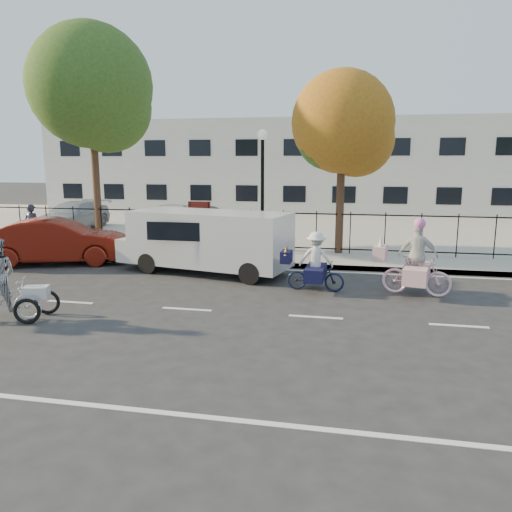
% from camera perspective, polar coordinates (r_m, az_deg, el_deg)
% --- Properties ---
extents(ground, '(120.00, 120.00, 0.00)m').
position_cam_1_polar(ground, '(11.81, -7.90, -6.07)').
color(ground, '#333334').
extents(road_markings, '(60.00, 9.52, 0.01)m').
position_cam_1_polar(road_markings, '(11.81, -7.90, -6.05)').
color(road_markings, silver).
rests_on(road_markings, ground).
extents(curb, '(60.00, 0.10, 0.15)m').
position_cam_1_polar(curb, '(16.49, -2.12, -0.85)').
color(curb, '#A8A399').
rests_on(curb, ground).
extents(sidewalk, '(60.00, 2.20, 0.15)m').
position_cam_1_polar(sidewalk, '(17.50, -1.32, -0.16)').
color(sidewalk, '#A8A399').
rests_on(sidewalk, ground).
extents(parking_lot, '(60.00, 15.60, 0.15)m').
position_cam_1_polar(parking_lot, '(26.14, 3.00, 3.49)').
color(parking_lot, '#A8A399').
rests_on(parking_lot, ground).
extents(iron_fence, '(58.00, 0.06, 1.50)m').
position_cam_1_polar(iron_fence, '(18.42, -0.57, 3.00)').
color(iron_fence, black).
rests_on(iron_fence, sidewalk).
extents(building, '(34.00, 10.00, 6.00)m').
position_cam_1_polar(building, '(35.85, 5.46, 10.14)').
color(building, silver).
rests_on(building, ground).
extents(lamppost, '(0.36, 0.36, 4.33)m').
position_cam_1_polar(lamppost, '(17.76, 0.74, 9.87)').
color(lamppost, black).
rests_on(lamppost, sidewalk).
extents(street_sign, '(0.85, 0.06, 1.80)m').
position_cam_1_polar(street_sign, '(18.45, -6.48, 4.56)').
color(street_sign, black).
rests_on(street_sign, sidewalk).
extents(unicorn_bike, '(2.03, 1.45, 2.01)m').
position_cam_1_polar(unicorn_bike, '(13.38, 17.78, -1.20)').
color(unicorn_bike, '#F8BDD0').
rests_on(unicorn_bike, ground).
extents(bull_bike, '(1.70, 1.17, 1.59)m').
position_cam_1_polar(bull_bike, '(13.31, 6.74, -1.30)').
color(bull_bike, black).
rests_on(bull_bike, ground).
extents(white_van, '(5.65, 2.80, 1.90)m').
position_cam_1_polar(white_van, '(15.31, -5.69, 1.90)').
color(white_van, silver).
rests_on(white_van, ground).
extents(red_sedan, '(4.90, 3.08, 1.52)m').
position_cam_1_polar(red_sedan, '(17.94, -21.73, 1.56)').
color(red_sedan, '#5F140A').
rests_on(red_sedan, ground).
extents(pedestrian, '(0.62, 0.41, 1.67)m').
position_cam_1_polar(pedestrian, '(20.69, -24.17, 3.14)').
color(pedestrian, black).
rests_on(pedestrian, sidewalk).
extents(lot_car_a, '(2.13, 4.67, 1.33)m').
position_cam_1_polar(lot_car_a, '(25.65, -20.23, 4.36)').
color(lot_car_a, '#A6AAAD').
rests_on(lot_car_a, parking_lot).
extents(lot_car_b, '(3.10, 5.26, 1.37)m').
position_cam_1_polar(lot_car_b, '(22.04, -9.76, 3.97)').
color(lot_car_b, silver).
rests_on(lot_car_b, parking_lot).
extents(lot_car_c, '(2.37, 3.81, 1.19)m').
position_cam_1_polar(lot_car_c, '(23.45, -7.13, 4.22)').
color(lot_car_c, '#494B50').
rests_on(lot_car_c, parking_lot).
extents(tree_west, '(4.63, 4.63, 8.49)m').
position_cam_1_polar(tree_west, '(20.67, -17.91, 17.37)').
color(tree_west, '#442D1D').
rests_on(tree_west, ground).
extents(tree_mid, '(3.57, 3.55, 6.50)m').
position_cam_1_polar(tree_mid, '(18.04, 10.31, 14.28)').
color(tree_mid, '#442D1D').
rests_on(tree_mid, ground).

